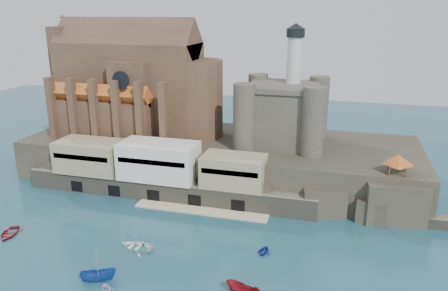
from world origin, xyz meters
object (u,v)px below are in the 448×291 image
church (136,88)px  boat_1 (106,290)px  boat_2 (99,280)px  boat_0 (9,235)px  castle_keep (283,111)px  pavilion (398,161)px

church → boat_1: (20.80, -54.85, -22.13)m
boat_2 → church: bearing=-3.6°
boat_0 → castle_keep: bearing=26.3°
church → pavilion: 68.65m
castle_keep → boat_2: bearing=-112.9°
castle_keep → boat_2: size_ratio=4.95×
church → boat_2: size_ratio=7.95×
pavilion → boat_0: pavilion is taller
boat_1 → boat_2: boat_2 is taller
church → boat_0: size_ratio=8.00×
pavilion → boat_1: (-45.33, -39.00, -12.73)m
castle_keep → boat_1: castle_keep is taller
church → boat_1: church is taller
boat_0 → boat_2: 26.42m
boat_1 → boat_2: (-2.61, 2.01, 0.00)m
castle_keep → boat_0: castle_keep is taller
church → boat_2: church is taller
church → castle_keep: (40.21, -0.78, -3.81)m
castle_keep → boat_0: (-46.98, -43.42, -18.31)m
church → boat_1: bearing=-69.2°
boat_2 → castle_keep: bearing=-45.5°
castle_keep → boat_0: bearing=-137.3°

